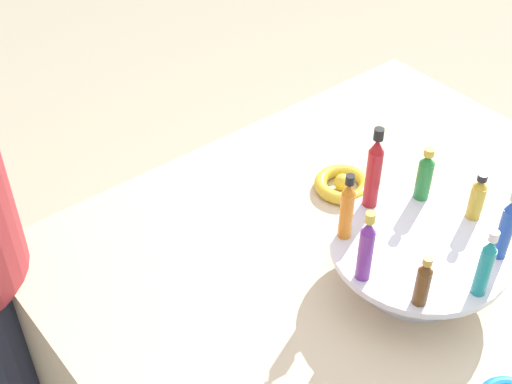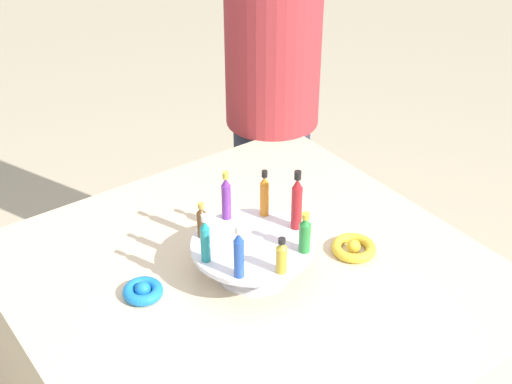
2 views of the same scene
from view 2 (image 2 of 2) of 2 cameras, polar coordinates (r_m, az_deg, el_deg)
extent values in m
cube|color=beige|center=(1.93, -0.25, -15.06)|extent=(1.05, 1.05, 0.74)
cylinder|color=silver|center=(1.67, -0.28, -6.35)|extent=(0.17, 0.17, 0.01)
cylinder|color=silver|center=(1.65, -0.28, -5.34)|extent=(0.09, 0.09, 0.06)
cylinder|color=silver|center=(1.63, -0.28, -4.28)|extent=(0.28, 0.28, 0.01)
cylinder|color=#234CAD|center=(1.50, -1.38, -5.35)|extent=(0.02, 0.02, 0.09)
cone|color=#234CAD|center=(1.47, -1.40, -3.63)|extent=(0.02, 0.02, 0.02)
cylinder|color=silver|center=(1.46, -1.41, -3.05)|extent=(0.01, 0.01, 0.02)
cylinder|color=gold|center=(1.53, 2.05, -5.45)|extent=(0.02, 0.02, 0.06)
cone|color=gold|center=(1.50, 2.08, -4.31)|extent=(0.02, 0.02, 0.01)
cylinder|color=black|center=(1.49, 2.08, -3.92)|extent=(0.02, 0.02, 0.01)
cylinder|color=#288438|center=(1.58, 3.92, -3.66)|extent=(0.03, 0.03, 0.07)
cone|color=#288438|center=(1.56, 3.98, -2.37)|extent=(0.02, 0.02, 0.02)
cylinder|color=gold|center=(1.55, 4.00, -1.93)|extent=(0.02, 0.02, 0.01)
cylinder|color=#B21E23|center=(1.65, 3.27, -1.28)|extent=(0.03, 0.03, 0.11)
cone|color=#B21E23|center=(1.61, 3.34, 0.68)|extent=(0.02, 0.02, 0.02)
cylinder|color=black|center=(1.60, 3.36, 1.35)|extent=(0.02, 0.02, 0.02)
cylinder|color=orange|center=(1.69, 0.68, -0.58)|extent=(0.02, 0.02, 0.09)
cone|color=orange|center=(1.67, 0.69, 0.95)|extent=(0.02, 0.02, 0.02)
cylinder|color=black|center=(1.66, 0.69, 1.46)|extent=(0.01, 0.01, 0.02)
cylinder|color=#702D93|center=(1.68, -2.39, -0.79)|extent=(0.02, 0.02, 0.09)
cone|color=#702D93|center=(1.65, -2.44, 0.81)|extent=(0.02, 0.02, 0.02)
cylinder|color=gold|center=(1.64, -2.45, 1.35)|extent=(0.01, 0.01, 0.02)
cylinder|color=brown|center=(1.63, -4.36, -2.61)|extent=(0.02, 0.02, 0.06)
cone|color=brown|center=(1.61, -4.42, -1.48)|extent=(0.02, 0.02, 0.01)
cylinder|color=#B79338|center=(1.60, -4.43, -1.11)|extent=(0.01, 0.01, 0.01)
cylinder|color=teal|center=(1.55, -4.07, -4.20)|extent=(0.02, 0.02, 0.09)
cone|color=teal|center=(1.52, -4.14, -2.62)|extent=(0.02, 0.02, 0.02)
cylinder|color=silver|center=(1.51, -4.17, -2.09)|extent=(0.01, 0.01, 0.02)
torus|color=gold|center=(1.75, 7.81, -4.45)|extent=(0.11, 0.11, 0.02)
sphere|color=gold|center=(1.75, 7.82, -4.32)|extent=(0.03, 0.03, 0.03)
torus|color=blue|center=(1.63, -9.03, -7.84)|extent=(0.09, 0.09, 0.03)
sphere|color=blue|center=(1.62, -9.05, -7.70)|extent=(0.04, 0.04, 0.04)
cylinder|color=#282D42|center=(2.53, 1.19, -1.77)|extent=(0.26, 0.26, 0.74)
camera|label=1|loc=(1.80, -28.82, 23.12)|focal=50.00mm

